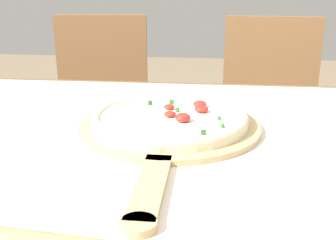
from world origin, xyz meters
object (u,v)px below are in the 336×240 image
chair_left (101,110)px  chair_right (269,115)px  pizza_peel (168,130)px  pizza (170,118)px

chair_left → chair_right: size_ratio=1.00×
chair_right → pizza_peel: bearing=-108.5°
chair_left → chair_right: bearing=-5.8°
pizza_peel → chair_left: 0.92m
chair_left → pizza_peel: bearing=-71.3°
pizza → chair_left: 0.90m
pizza → chair_right: 0.88m
pizza → chair_right: bearing=68.0°
pizza_peel → chair_left: size_ratio=0.67×
pizza → chair_right: chair_right is taller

